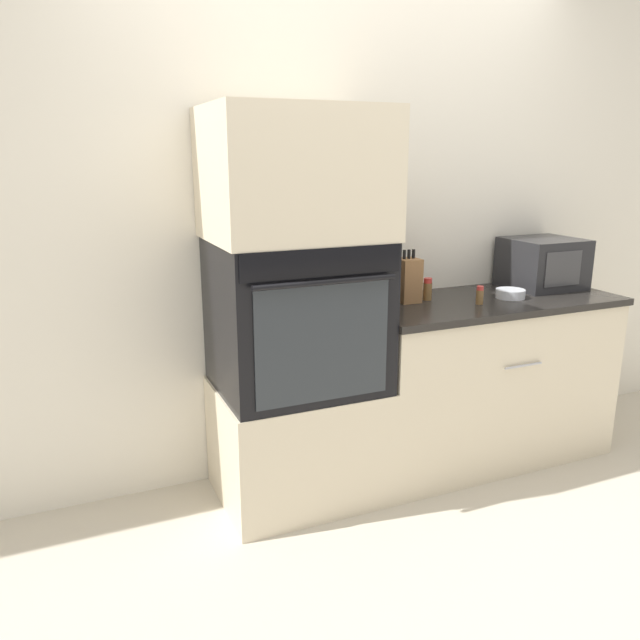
{
  "coord_description": "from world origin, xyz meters",
  "views": [
    {
      "loc": [
        -1.36,
        -2.24,
        1.6
      ],
      "look_at": [
        -0.3,
        0.21,
        0.88
      ],
      "focal_mm": 35.0,
      "sensor_mm": 36.0,
      "label": 1
    }
  ],
  "objects": [
    {
      "name": "ground_plane",
      "position": [
        0.0,
        0.0,
        0.0
      ],
      "size": [
        12.0,
        12.0,
        0.0
      ],
      "primitive_type": "plane",
      "color": "beige"
    },
    {
      "name": "wall_back",
      "position": [
        0.0,
        0.63,
        1.25
      ],
      "size": [
        8.0,
        0.05,
        2.5
      ],
      "color": "silver",
      "rests_on": "ground_plane"
    },
    {
      "name": "oven_cabinet_base",
      "position": [
        -0.37,
        0.3,
        0.28
      ],
      "size": [
        0.75,
        0.6,
        0.55
      ],
      "color": "beige",
      "rests_on": "ground_plane"
    },
    {
      "name": "wall_oven",
      "position": [
        -0.37,
        0.3,
        0.9
      ],
      "size": [
        0.72,
        0.64,
        0.68
      ],
      "color": "black",
      "rests_on": "oven_cabinet_base"
    },
    {
      "name": "oven_cabinet_upper",
      "position": [
        -0.37,
        0.3,
        1.51
      ],
      "size": [
        0.75,
        0.6,
        0.55
      ],
      "color": "beige",
      "rests_on": "wall_oven"
    },
    {
      "name": "counter_unit",
      "position": [
        0.68,
        0.3,
        0.44
      ],
      "size": [
        1.38,
        0.63,
        0.88
      ],
      "color": "beige",
      "rests_on": "ground_plane"
    },
    {
      "name": "microwave",
      "position": [
        1.13,
        0.4,
        1.01
      ],
      "size": [
        0.39,
        0.36,
        0.27
      ],
      "color": "#232326",
      "rests_on": "counter_unit"
    },
    {
      "name": "knife_block",
      "position": [
        0.26,
        0.39,
        0.99
      ],
      "size": [
        0.11,
        0.11,
        0.26
      ],
      "color": "olive",
      "rests_on": "counter_unit"
    },
    {
      "name": "bowl",
      "position": [
        0.79,
        0.25,
        0.9
      ],
      "size": [
        0.15,
        0.15,
        0.04
      ],
      "color": "silver",
      "rests_on": "counter_unit"
    },
    {
      "name": "condiment_jar_near",
      "position": [
        0.56,
        0.21,
        0.92
      ],
      "size": [
        0.04,
        0.04,
        0.09
      ],
      "color": "brown",
      "rests_on": "counter_unit"
    },
    {
      "name": "condiment_jar_mid",
      "position": [
        0.37,
        0.39,
        0.93
      ],
      "size": [
        0.04,
        0.04,
        0.11
      ],
      "color": "brown",
      "rests_on": "counter_unit"
    }
  ]
}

